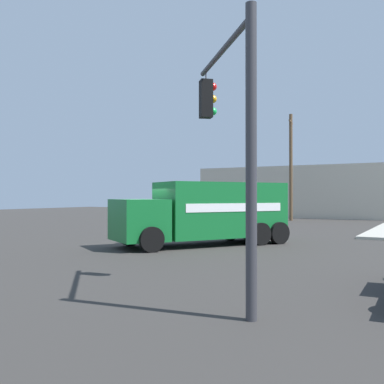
# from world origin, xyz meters

# --- Properties ---
(ground_plane) EXTENTS (100.00, 100.00, 0.00)m
(ground_plane) POSITION_xyz_m (0.00, 0.00, 0.00)
(ground_plane) COLOR #33302D
(delivery_truck) EXTENTS (6.34, 7.94, 2.79)m
(delivery_truck) POSITION_xyz_m (2.14, 1.55, 1.46)
(delivery_truck) COLOR #146B2D
(delivery_truck) RESTS_ON ground
(traffic_light_primary) EXTENTS (2.59, 2.89, 5.60)m
(traffic_light_primary) POSITION_xyz_m (7.50, -7.63, 3.67)
(traffic_light_primary) COLOR #38383D
(traffic_light_primary) RESTS_ON ground
(utility_pole) EXTENTS (0.52, 2.18, 9.44)m
(utility_pole) POSITION_xyz_m (-0.25, 22.12, 4.86)
(utility_pole) COLOR brown
(utility_pole) RESTS_ON ground
(building_backdrop) EXTENTS (19.46, 6.00, 5.16)m
(building_backdrop) POSITION_xyz_m (-1.85, 29.15, 2.58)
(building_backdrop) COLOR beige
(building_backdrop) RESTS_ON ground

